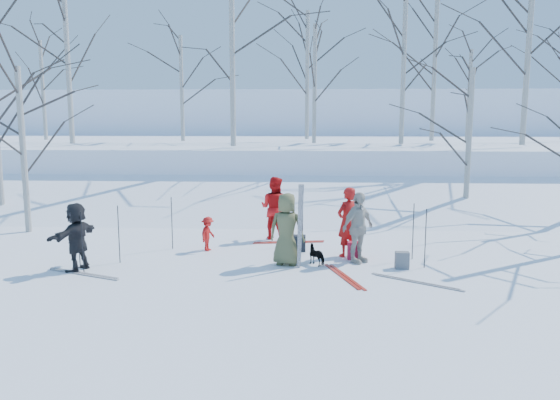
# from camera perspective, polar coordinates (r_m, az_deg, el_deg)

# --- Properties ---
(ground) EXTENTS (120.00, 120.00, 0.00)m
(ground) POSITION_cam_1_polar(r_m,az_deg,el_deg) (12.32, -0.36, -7.06)
(ground) COLOR white
(ground) RESTS_ON ground
(snow_ramp) EXTENTS (70.00, 9.49, 4.12)m
(snow_ramp) POSITION_cam_1_polar(r_m,az_deg,el_deg) (19.12, 0.84, -0.87)
(snow_ramp) COLOR white
(snow_ramp) RESTS_ON ground
(snow_plateau) EXTENTS (70.00, 18.00, 2.20)m
(snow_plateau) POSITION_cam_1_polar(r_m,az_deg,el_deg) (28.94, 1.57, 4.13)
(snow_plateau) COLOR white
(snow_plateau) RESTS_ON ground
(far_hill) EXTENTS (90.00, 30.00, 6.00)m
(far_hill) POSITION_cam_1_polar(r_m,az_deg,el_deg) (49.85, 2.16, 7.26)
(far_hill) COLOR white
(far_hill) RESTS_ON ground
(skier_olive_center) EXTENTS (0.91, 0.69, 1.66)m
(skier_olive_center) POSITION_cam_1_polar(r_m,az_deg,el_deg) (12.35, 0.70, -3.07)
(skier_olive_center) COLOR brown
(skier_olive_center) RESTS_ON ground
(skier_red_north) EXTENTS (0.73, 0.70, 1.68)m
(skier_red_north) POSITION_cam_1_polar(r_m,az_deg,el_deg) (13.21, 7.07, -2.29)
(skier_red_north) COLOR red
(skier_red_north) RESTS_ON ground
(skier_redor_behind) EXTENTS (1.03, 0.93, 1.72)m
(skier_redor_behind) POSITION_cam_1_polar(r_m,az_deg,el_deg) (14.96, -0.57, -0.84)
(skier_redor_behind) COLOR red
(skier_redor_behind) RESTS_ON ground
(skier_red_seated) EXTENTS (0.47, 0.63, 0.87)m
(skier_red_seated) POSITION_cam_1_polar(r_m,az_deg,el_deg) (13.83, -7.54, -3.52)
(skier_red_seated) COLOR red
(skier_red_seated) RESTS_ON ground
(skier_cream_east) EXTENTS (0.98, 0.96, 1.65)m
(skier_cream_east) POSITION_cam_1_polar(r_m,az_deg,el_deg) (12.68, 8.14, -2.87)
(skier_cream_east) COLOR beige
(skier_cream_east) RESTS_ON ground
(skier_grey_west) EXTENTS (0.85, 1.47, 1.51)m
(skier_grey_west) POSITION_cam_1_polar(r_m,az_deg,el_deg) (12.73, -20.49, -3.62)
(skier_grey_west) COLOR black
(skier_grey_west) RESTS_ON ground
(dog) EXTENTS (0.56, 0.57, 0.46)m
(dog) POSITION_cam_1_polar(r_m,az_deg,el_deg) (12.52, 3.93, -5.73)
(dog) COLOR black
(dog) RESTS_ON ground
(upright_ski_left) EXTENTS (0.10, 0.17, 1.90)m
(upright_ski_left) POSITION_cam_1_polar(r_m,az_deg,el_deg) (12.03, 2.04, -2.80)
(upright_ski_left) COLOR silver
(upright_ski_left) RESTS_ON ground
(upright_ski_right) EXTENTS (0.14, 0.23, 1.89)m
(upright_ski_right) POSITION_cam_1_polar(r_m,az_deg,el_deg) (12.09, 2.17, -2.75)
(upright_ski_right) COLOR silver
(upright_ski_right) RESTS_ON ground
(ski_pair_a) EXTENTS (0.75, 1.96, 0.02)m
(ski_pair_a) POSITION_cam_1_polar(r_m,az_deg,el_deg) (14.68, 0.92, -4.42)
(ski_pair_a) COLOR #AF2519
(ski_pair_a) RESTS_ON ground
(ski_pair_b) EXTENTS (1.34, 2.02, 0.02)m
(ski_pair_b) POSITION_cam_1_polar(r_m,az_deg,el_deg) (11.71, 6.72, -7.94)
(ski_pair_b) COLOR #AF2519
(ski_pair_b) RESTS_ON ground
(ski_pair_c) EXTENTS (1.52, 2.04, 0.02)m
(ski_pair_c) POSITION_cam_1_polar(r_m,az_deg,el_deg) (12.55, -19.86, -7.26)
(ski_pair_c) COLOR silver
(ski_pair_c) RESTS_ON ground
(ski_pair_d) EXTENTS (1.94, 2.08, 0.02)m
(ski_pair_d) POSITION_cam_1_polar(r_m,az_deg,el_deg) (11.60, 14.04, -8.30)
(ski_pair_d) COLOR silver
(ski_pair_d) RESTS_ON ground
(ski_pole_a) EXTENTS (0.02, 0.02, 1.34)m
(ski_pole_a) POSITION_cam_1_polar(r_m,az_deg,el_deg) (13.22, 13.73, -3.23)
(ski_pole_a) COLOR black
(ski_pole_a) RESTS_ON ground
(ski_pole_b) EXTENTS (0.02, 0.02, 1.34)m
(ski_pole_b) POSITION_cam_1_polar(r_m,az_deg,el_deg) (12.55, -19.96, -4.15)
(ski_pole_b) COLOR black
(ski_pole_b) RESTS_ON ground
(ski_pole_c) EXTENTS (0.02, 0.02, 1.34)m
(ski_pole_c) POSITION_cam_1_polar(r_m,az_deg,el_deg) (14.38, 2.38, -2.02)
(ski_pole_c) COLOR black
(ski_pole_c) RESTS_ON ground
(ski_pole_d) EXTENTS (0.02, 0.02, 1.34)m
(ski_pole_d) POSITION_cam_1_polar(r_m,az_deg,el_deg) (12.91, -20.30, -3.82)
(ski_pole_d) COLOR black
(ski_pole_d) RESTS_ON ground
(ski_pole_e) EXTENTS (0.02, 0.02, 1.34)m
(ski_pole_e) POSITION_cam_1_polar(r_m,az_deg,el_deg) (14.11, -11.23, -2.39)
(ski_pole_e) COLOR black
(ski_pole_e) RESTS_ON ground
(ski_pole_f) EXTENTS (0.02, 0.02, 1.34)m
(ski_pole_f) POSITION_cam_1_polar(r_m,az_deg,el_deg) (12.55, 14.96, -3.91)
(ski_pole_f) COLOR black
(ski_pole_f) RESTS_ON ground
(ski_pole_g) EXTENTS (0.02, 0.02, 1.34)m
(ski_pole_g) POSITION_cam_1_polar(r_m,az_deg,el_deg) (13.09, -16.50, -3.46)
(ski_pole_g) COLOR black
(ski_pole_g) RESTS_ON ground
(backpack_red) EXTENTS (0.32, 0.22, 0.42)m
(backpack_red) POSITION_cam_1_polar(r_m,az_deg,el_deg) (13.07, 7.76, -5.26)
(backpack_red) COLOR #B41B35
(backpack_red) RESTS_ON ground
(backpack_grey) EXTENTS (0.30, 0.20, 0.38)m
(backpack_grey) POSITION_cam_1_polar(r_m,az_deg,el_deg) (12.49, 12.63, -6.16)
(backpack_grey) COLOR #57595E
(backpack_grey) RESTS_ON ground
(backpack_dark) EXTENTS (0.34, 0.24, 0.40)m
(backpack_dark) POSITION_cam_1_polar(r_m,az_deg,el_deg) (13.73, 1.97, -4.54)
(backpack_dark) COLOR black
(backpack_dark) RESTS_ON ground
(birch_plateau_a) EXTENTS (4.06, 4.06, 4.94)m
(birch_plateau_a) POSITION_cam_1_polar(r_m,az_deg,el_deg) (23.55, 3.64, 11.97)
(birch_plateau_a) COLOR silver
(birch_plateau_a) RESTS_ON snow_plateau
(birch_plateau_b) EXTENTS (3.92, 3.92, 4.75)m
(birch_plateau_b) POSITION_cam_1_polar(r_m,az_deg,el_deg) (25.82, -10.24, 11.37)
(birch_plateau_b) COLOR silver
(birch_plateau_b) RESTS_ON snow_plateau
(birch_plateau_c) EXTENTS (4.95, 4.95, 6.21)m
(birch_plateau_c) POSITION_cam_1_polar(r_m,az_deg,el_deg) (27.59, 2.86, 12.84)
(birch_plateau_c) COLOR silver
(birch_plateau_c) RESTS_ON snow_plateau
(birch_plateau_e) EXTENTS (5.04, 5.04, 6.34)m
(birch_plateau_e) POSITION_cam_1_polar(r_m,az_deg,el_deg) (26.68, 15.83, 12.80)
(birch_plateau_e) COLOR silver
(birch_plateau_e) RESTS_ON snow_plateau
(birch_plateau_f) EXTENTS (4.76, 4.76, 5.95)m
(birch_plateau_f) POSITION_cam_1_polar(r_m,az_deg,el_deg) (23.38, 12.77, 13.04)
(birch_plateau_f) COLOR silver
(birch_plateau_f) RESTS_ON snow_plateau
(birch_plateau_g) EXTENTS (5.41, 5.41, 6.87)m
(birch_plateau_g) POSITION_cam_1_polar(r_m,az_deg,el_deg) (24.82, -21.30, 13.47)
(birch_plateau_g) COLOR silver
(birch_plateau_g) RESTS_ON snow_plateau
(birch_plateau_h) EXTENTS (5.42, 5.42, 6.88)m
(birch_plateau_h) POSITION_cam_1_polar(r_m,az_deg,el_deg) (21.38, -5.01, 14.89)
(birch_plateau_h) COLOR silver
(birch_plateau_h) RESTS_ON snow_plateau
(birch_plateau_i) EXTENTS (3.38, 3.38, 3.97)m
(birch_plateau_i) POSITION_cam_1_polar(r_m,az_deg,el_deg) (25.36, 19.15, 10.19)
(birch_plateau_i) COLOR silver
(birch_plateau_i) RESTS_ON snow_plateau
(birch_plateau_j) EXTENTS (3.88, 3.88, 4.69)m
(birch_plateau_j) POSITION_cam_1_polar(r_m,az_deg,el_deg) (29.05, -23.53, 10.43)
(birch_plateau_j) COLOR silver
(birch_plateau_j) RESTS_ON snow_plateau
(birch_plateau_k) EXTENTS (5.99, 5.99, 7.71)m
(birch_plateau_k) POSITION_cam_1_polar(r_m,az_deg,el_deg) (24.13, 24.55, 14.44)
(birch_plateau_k) COLOR silver
(birch_plateau_k) RESTS_ON snow_plateau
(birch_edge_a) EXTENTS (3.92, 3.92, 4.74)m
(birch_edge_a) POSITION_cam_1_polar(r_m,az_deg,el_deg) (17.33, -25.26, 4.68)
(birch_edge_a) COLOR silver
(birch_edge_a) RESTS_ON ground
(birch_edge_e) EXTENTS (4.03, 4.03, 4.90)m
(birch_edge_e) POSITION_cam_1_polar(r_m,az_deg,el_deg) (18.94, 19.12, 5.55)
(birch_edge_e) COLOR silver
(birch_edge_e) RESTS_ON ground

